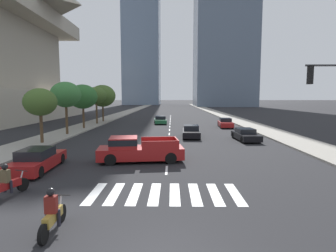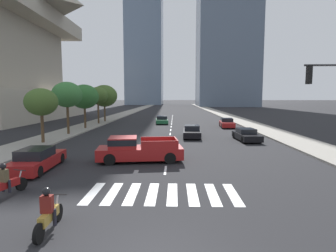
{
  "view_description": "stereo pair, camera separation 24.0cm",
  "coord_description": "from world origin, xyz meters",
  "px_view_note": "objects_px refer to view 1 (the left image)",
  "views": [
    {
      "loc": [
        0.32,
        -6.63,
        4.31
      ],
      "look_at": [
        0.0,
        15.24,
        2.0
      ],
      "focal_mm": 29.25,
      "sensor_mm": 36.0,
      "label": 1
    },
    {
      "loc": [
        0.56,
        -6.63,
        4.31
      ],
      "look_at": [
        0.0,
        15.24,
        2.0
      ],
      "focal_mm": 29.25,
      "sensor_mm": 36.0,
      "label": 2
    }
  ],
  "objects_px": {
    "sedan_red_1": "(225,123)",
    "street_tree_third": "(83,97)",
    "sedan_green_3": "(160,120)",
    "street_tree_fourth": "(96,96)",
    "street_tree_fifth": "(103,96)",
    "sedan_red_2": "(38,160)",
    "motorcycle_lead": "(7,184)",
    "pickup_truck": "(136,150)",
    "street_tree_second": "(66,95)",
    "street_tree_nearest": "(40,102)",
    "motorcycle_trailing": "(53,215)",
    "sedan_black_4": "(246,135)",
    "sedan_black_0": "(191,132)"
  },
  "relations": [
    {
      "from": "sedan_red_1",
      "to": "sedan_red_2",
      "type": "bearing_deg",
      "value": -30.01
    },
    {
      "from": "street_tree_second",
      "to": "sedan_black_0",
      "type": "bearing_deg",
      "value": -6.17
    },
    {
      "from": "sedan_red_2",
      "to": "street_tree_third",
      "type": "relative_size",
      "value": 0.83
    },
    {
      "from": "pickup_truck",
      "to": "street_tree_third",
      "type": "relative_size",
      "value": 1.0
    },
    {
      "from": "sedan_green_3",
      "to": "sedan_black_4",
      "type": "distance_m",
      "value": 19.7
    },
    {
      "from": "sedan_black_0",
      "to": "sedan_green_3",
      "type": "distance_m",
      "value": 15.83
    },
    {
      "from": "sedan_red_1",
      "to": "street_tree_third",
      "type": "relative_size",
      "value": 0.78
    },
    {
      "from": "street_tree_fourth",
      "to": "motorcycle_lead",
      "type": "bearing_deg",
      "value": -81.34
    },
    {
      "from": "sedan_red_2",
      "to": "street_tree_nearest",
      "type": "bearing_deg",
      "value": 21.68
    },
    {
      "from": "street_tree_nearest",
      "to": "street_tree_fourth",
      "type": "relative_size",
      "value": 0.86
    },
    {
      "from": "street_tree_third",
      "to": "street_tree_fourth",
      "type": "height_order",
      "value": "street_tree_third"
    },
    {
      "from": "street_tree_fourth",
      "to": "sedan_red_2",
      "type": "bearing_deg",
      "value": -81.67
    },
    {
      "from": "sedan_red_1",
      "to": "street_tree_fifth",
      "type": "xyz_separation_m",
      "value": [
        -19.64,
        7.88,
        3.92
      ]
    },
    {
      "from": "motorcycle_trailing",
      "to": "street_tree_second",
      "type": "distance_m",
      "value": 24.19
    },
    {
      "from": "motorcycle_lead",
      "to": "pickup_truck",
      "type": "height_order",
      "value": "pickup_truck"
    },
    {
      "from": "sedan_red_1",
      "to": "motorcycle_lead",
      "type": "bearing_deg",
      "value": -24.39
    },
    {
      "from": "motorcycle_trailing",
      "to": "sedan_black_4",
      "type": "bearing_deg",
      "value": -33.0
    },
    {
      "from": "street_tree_nearest",
      "to": "street_tree_fifth",
      "type": "bearing_deg",
      "value": 90.0
    },
    {
      "from": "motorcycle_trailing",
      "to": "sedan_black_0",
      "type": "distance_m",
      "value": 21.71
    },
    {
      "from": "street_tree_nearest",
      "to": "street_tree_third",
      "type": "distance_m",
      "value": 11.98
    },
    {
      "from": "street_tree_second",
      "to": "street_tree_fifth",
      "type": "height_order",
      "value": "street_tree_fifth"
    },
    {
      "from": "street_tree_third",
      "to": "street_tree_fifth",
      "type": "bearing_deg",
      "value": 90.0
    },
    {
      "from": "sedan_green_3",
      "to": "street_tree_fourth",
      "type": "distance_m",
      "value": 10.88
    },
    {
      "from": "sedan_green_3",
      "to": "street_tree_second",
      "type": "bearing_deg",
      "value": 138.94
    },
    {
      "from": "pickup_truck",
      "to": "street_tree_second",
      "type": "bearing_deg",
      "value": -60.19
    },
    {
      "from": "motorcycle_trailing",
      "to": "street_tree_second",
      "type": "xyz_separation_m",
      "value": [
        -8.15,
        22.42,
        4.0
      ]
    },
    {
      "from": "sedan_green_3",
      "to": "sedan_black_4",
      "type": "xyz_separation_m",
      "value": [
        9.29,
        -17.37,
        -0.02
      ]
    },
    {
      "from": "motorcycle_lead",
      "to": "street_tree_third",
      "type": "relative_size",
      "value": 0.37
    },
    {
      "from": "sedan_red_2",
      "to": "sedan_black_0",
      "type": "bearing_deg",
      "value": -39.0
    },
    {
      "from": "sedan_green_3",
      "to": "street_tree_nearest",
      "type": "relative_size",
      "value": 0.97
    },
    {
      "from": "motorcycle_lead",
      "to": "street_tree_fourth",
      "type": "distance_m",
      "value": 32.41
    },
    {
      "from": "sedan_red_1",
      "to": "street_tree_nearest",
      "type": "relative_size",
      "value": 0.92
    },
    {
      "from": "sedan_red_2",
      "to": "sedan_green_3",
      "type": "height_order",
      "value": "sedan_red_2"
    },
    {
      "from": "motorcycle_lead",
      "to": "street_tree_nearest",
      "type": "xyz_separation_m",
      "value": [
        -4.84,
        13.31,
        3.27
      ]
    },
    {
      "from": "pickup_truck",
      "to": "street_tree_fourth",
      "type": "bearing_deg",
      "value": -76.34
    },
    {
      "from": "street_tree_fifth",
      "to": "street_tree_fourth",
      "type": "bearing_deg",
      "value": -90.0
    },
    {
      "from": "motorcycle_lead",
      "to": "street_tree_third",
      "type": "xyz_separation_m",
      "value": [
        -4.84,
        25.28,
        3.79
      ]
    },
    {
      "from": "motorcycle_trailing",
      "to": "sedan_black_4",
      "type": "relative_size",
      "value": 0.46
    },
    {
      "from": "pickup_truck",
      "to": "street_tree_fifth",
      "type": "relative_size",
      "value": 0.94
    },
    {
      "from": "sedan_black_0",
      "to": "street_tree_nearest",
      "type": "bearing_deg",
      "value": -69.58
    },
    {
      "from": "street_tree_second",
      "to": "pickup_truck",
      "type": "bearing_deg",
      "value": -53.0
    },
    {
      "from": "pickup_truck",
      "to": "street_tree_second",
      "type": "xyz_separation_m",
      "value": [
        -9.57,
        12.7,
        3.77
      ]
    },
    {
      "from": "sedan_red_1",
      "to": "street_tree_third",
      "type": "distance_m",
      "value": 20.16
    },
    {
      "from": "motorcycle_trailing",
      "to": "sedan_red_2",
      "type": "height_order",
      "value": "motorcycle_trailing"
    },
    {
      "from": "pickup_truck",
      "to": "street_tree_second",
      "type": "height_order",
      "value": "street_tree_second"
    },
    {
      "from": "pickup_truck",
      "to": "sedan_red_2",
      "type": "height_order",
      "value": "pickup_truck"
    },
    {
      "from": "pickup_truck",
      "to": "sedan_black_4",
      "type": "relative_size",
      "value": 1.3
    },
    {
      "from": "pickup_truck",
      "to": "motorcycle_lead",
      "type": "bearing_deg",
      "value": 47.41
    },
    {
      "from": "motorcycle_lead",
      "to": "motorcycle_trailing",
      "type": "relative_size",
      "value": 1.02
    },
    {
      "from": "sedan_red_2",
      "to": "sedan_black_4",
      "type": "xyz_separation_m",
      "value": [
        15.3,
        11.46,
        -0.05
      ]
    }
  ]
}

